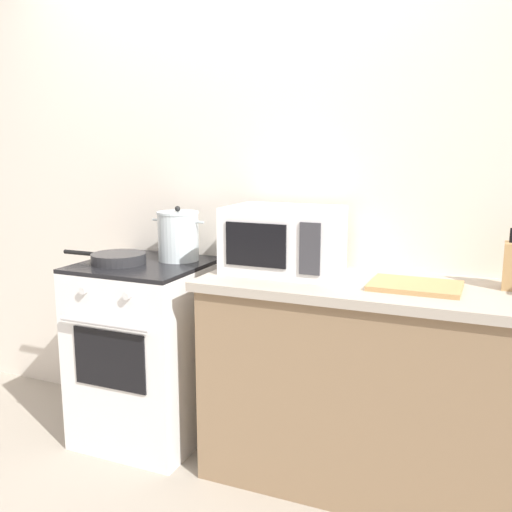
{
  "coord_description": "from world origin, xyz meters",
  "views": [
    {
      "loc": [
        1.26,
        -1.74,
        1.49
      ],
      "look_at": [
        0.26,
        0.6,
        1.0
      ],
      "focal_mm": 40.27,
      "sensor_mm": 36.0,
      "label": 1
    }
  ],
  "objects_px": {
    "stock_pot": "(178,236)",
    "cutting_board": "(415,286)",
    "frying_pan": "(118,258)",
    "microwave": "(283,240)",
    "stove": "(147,351)"
  },
  "relations": [
    {
      "from": "stove",
      "to": "frying_pan",
      "type": "height_order",
      "value": "frying_pan"
    },
    {
      "from": "stock_pot",
      "to": "microwave",
      "type": "height_order",
      "value": "microwave"
    },
    {
      "from": "frying_pan",
      "to": "microwave",
      "type": "relative_size",
      "value": 0.94
    },
    {
      "from": "microwave",
      "to": "cutting_board",
      "type": "xyz_separation_m",
      "value": [
        0.6,
        -0.08,
        -0.14
      ]
    },
    {
      "from": "stock_pot",
      "to": "stove",
      "type": "bearing_deg",
      "value": -134.99
    },
    {
      "from": "stock_pot",
      "to": "cutting_board",
      "type": "xyz_separation_m",
      "value": [
        1.19,
        -0.13,
        -0.11
      ]
    },
    {
      "from": "stove",
      "to": "stock_pot",
      "type": "height_order",
      "value": "stock_pot"
    },
    {
      "from": "stock_pot",
      "to": "frying_pan",
      "type": "xyz_separation_m",
      "value": [
        -0.24,
        -0.19,
        -0.1
      ]
    },
    {
      "from": "stock_pot",
      "to": "microwave",
      "type": "relative_size",
      "value": 0.59
    },
    {
      "from": "stove",
      "to": "frying_pan",
      "type": "xyz_separation_m",
      "value": [
        -0.11,
        -0.06,
        0.48
      ]
    },
    {
      "from": "microwave",
      "to": "stock_pot",
      "type": "bearing_deg",
      "value": 175.29
    },
    {
      "from": "microwave",
      "to": "stove",
      "type": "bearing_deg",
      "value": -173.63
    },
    {
      "from": "stock_pot",
      "to": "cutting_board",
      "type": "relative_size",
      "value": 0.82
    },
    {
      "from": "stove",
      "to": "cutting_board",
      "type": "relative_size",
      "value": 2.56
    },
    {
      "from": "frying_pan",
      "to": "microwave",
      "type": "distance_m",
      "value": 0.84
    }
  ]
}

